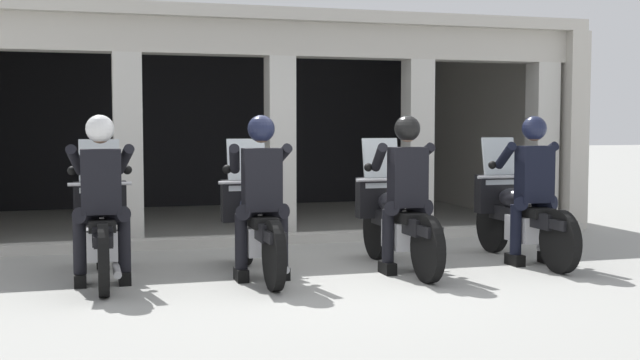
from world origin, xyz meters
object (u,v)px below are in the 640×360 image
Objects in this scene: police_officer_center_right at (406,180)px; police_officer_center_left at (261,183)px; police_officer_far_left at (101,185)px; motorcycle_center_right at (396,220)px; motorcycle_far_right at (518,215)px; motorcycle_far_left at (101,228)px; police_officer_far_right at (533,177)px; motorcycle_center_left at (255,225)px.

police_officer_center_left is at bearing -179.41° from police_officer_center_right.
police_officer_far_left reaches higher than motorcycle_center_right.
motorcycle_far_right is (1.48, 0.36, -0.44)m from police_officer_center_right.
police_officer_center_left and police_officer_center_right have the same top height.
motorcycle_far_right is at bearing 3.28° from police_officer_far_left.
motorcycle_far_right is at bearing -0.38° from motorcycle_far_left.
motorcycle_far_left is 1.29× the size of police_officer_far_right.
motorcycle_far_right is 1.29× the size of police_officer_far_right.
police_officer_far_right is at bearing -4.03° from motorcycle_far_left.
police_officer_center_left is 1.00× the size of police_officer_center_right.
motorcycle_far_right is at bearing 0.00° from police_officer_center_left.
police_officer_far_left is 1.55m from motorcycle_center_left.
police_officer_far_left is 0.78× the size of motorcycle_center_left.
police_officer_far_left and police_officer_far_right have the same top height.
motorcycle_far_left is 1.00× the size of motorcycle_center_right.
motorcycle_far_right is at bearing 5.34° from motorcycle_center_right.
motorcycle_far_right is (4.43, 0.15, -0.44)m from police_officer_far_left.
police_officer_far_right reaches higher than motorcycle_center_right.
motorcycle_far_right is at bearing 16.06° from police_officer_center_right.
police_officer_center_right is 1.48m from police_officer_far_right.
police_officer_center_right reaches higher than motorcycle_center_right.
motorcycle_center_left is 1.00× the size of motorcycle_center_right.
police_officer_center_left is 1.56m from motorcycle_center_right.
police_officer_center_right reaches higher than motorcycle_far_right.
police_officer_far_right is at bearing -5.62° from motorcycle_center_right.
motorcycle_center_left is 1.29× the size of police_officer_far_right.
motorcycle_center_left is at bearing -178.66° from motorcycle_far_right.
police_officer_far_right is at bearing -0.38° from police_officer_far_left.
police_officer_far_left reaches higher than motorcycle_far_right.
police_officer_far_left and police_officer_center_left have the same top height.
motorcycle_far_left is 1.49m from motorcycle_center_left.
police_officer_far_right is (4.43, -0.14, 0.00)m from police_officer_far_left.
motorcycle_center_right is (1.48, 0.24, -0.44)m from police_officer_center_left.
police_officer_far_left is 2.99m from motorcycle_center_right.
police_officer_far_left reaches higher than motorcycle_far_left.
motorcycle_far_left is at bearing 172.81° from police_officer_center_right.
police_officer_center_right is 0.78× the size of motorcycle_far_right.
motorcycle_center_right is at bearing 92.11° from police_officer_center_right.
police_officer_far_left is at bearing 167.45° from police_officer_center_left.
police_officer_center_left is (1.48, -0.17, 0.00)m from police_officer_far_left.
police_officer_far_left is at bearing -177.36° from motorcycle_far_right.
police_officer_center_right is at bearing -176.28° from police_officer_far_right.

